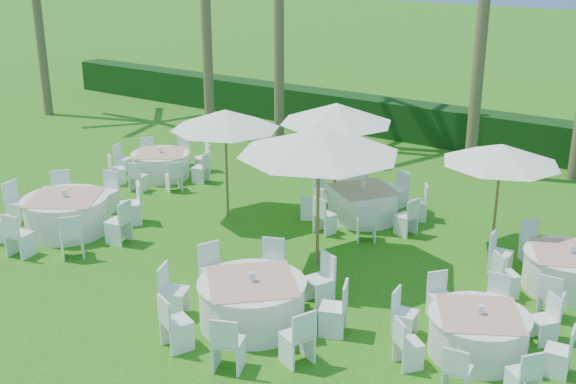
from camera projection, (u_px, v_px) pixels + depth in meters
The scene contains 12 objects.
ground at pixel (223, 297), 13.33m from camera, with size 120.00×120.00×0.00m, color #235F10.
hedge at pixel (464, 129), 22.50m from camera, with size 34.00×1.00×1.20m, color black.
banquet_table_a at pixel (66, 213), 16.12m from camera, with size 3.32×3.32×1.00m.
banquet_table_b at pixel (252, 301), 12.26m from camera, with size 3.16×3.16×0.98m.
banquet_table_c at pixel (478, 333), 11.41m from camera, with size 2.82×2.82×0.86m.
banquet_table_d at pixel (161, 164), 19.80m from camera, with size 2.78×2.78×0.86m.
banquet_table_e at pixel (363, 203), 16.88m from camera, with size 2.96×2.96×0.90m.
banquet_table_f at pixel (568, 270), 13.50m from camera, with size 2.95×2.95×0.90m.
umbrella_a at pixel (225, 119), 16.44m from camera, with size 2.52×2.52×2.57m.
umbrella_b at pixel (319, 142), 13.78m from camera, with size 3.19×3.19×2.83m.
umbrella_c at pixel (336, 113), 16.65m from camera, with size 2.66×2.66×2.67m.
umbrella_d at pixel (501, 154), 14.62m from camera, with size 2.42×2.42×2.33m.
Camera 1 is at (7.67, -9.19, 6.30)m, focal length 45.00 mm.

